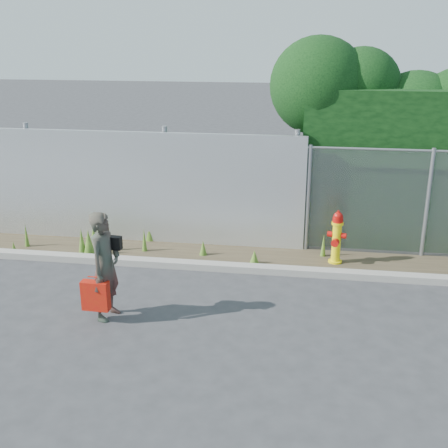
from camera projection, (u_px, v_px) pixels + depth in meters
ground at (230, 321)px, 8.17m from camera, size 80.00×80.00×0.00m
curb at (244, 268)px, 9.83m from camera, size 16.00×0.22×0.12m
weed_strip at (277, 253)px, 10.35m from camera, size 16.00×1.31×0.54m
corrugated_fence at (89, 186)px, 11.08m from camera, size 8.50×0.21×2.30m
fire_hydrant at (337, 238)px, 10.04m from camera, size 0.34×0.30×1.00m
woman at (105, 266)px, 8.04m from camera, size 0.51×0.66×1.62m
red_tote_bag at (96, 296)px, 8.01m from camera, size 0.40×0.15×0.52m
black_shoulder_bag at (113, 243)px, 8.05m from camera, size 0.26×0.11×0.19m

